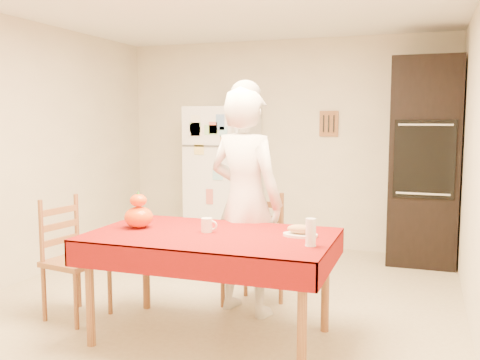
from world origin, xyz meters
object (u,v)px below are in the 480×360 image
at_px(oven_cabinet, 424,162).
at_px(dining_table, 211,243).
at_px(pumpkin_lower, 139,217).
at_px(wine_glass, 311,232).
at_px(refrigerator, 223,178).
at_px(seated_woman, 245,202).
at_px(chair_left, 70,254).
at_px(chair_far, 256,245).
at_px(coffee_mug, 207,225).
at_px(bread_plate, 300,235).

xyz_separation_m(oven_cabinet, dining_table, (-1.39, -2.62, -0.41)).
bearing_deg(pumpkin_lower, oven_cabinet, 52.90).
relative_size(pumpkin_lower, wine_glass, 1.19).
xyz_separation_m(refrigerator, wine_glass, (1.62, -2.70, -0.00)).
bearing_deg(pumpkin_lower, seated_woman, 42.02).
xyz_separation_m(dining_table, chair_left, (-1.21, 0.04, -0.18)).
height_order(refrigerator, seated_woman, seated_woman).
relative_size(chair_far, coffee_mug, 9.50).
height_order(chair_far, wine_glass, chair_far).
relative_size(chair_far, wine_glass, 5.40).
bearing_deg(bread_plate, wine_glass, -63.93).
distance_m(seated_woman, pumpkin_lower, 0.86).
bearing_deg(coffee_mug, chair_left, -179.97).
xyz_separation_m(chair_far, seated_woman, (-0.03, -0.21, 0.39)).
height_order(chair_far, pumpkin_lower, chair_far).
bearing_deg(coffee_mug, wine_glass, -12.22).
height_order(oven_cabinet, coffee_mug, oven_cabinet).
relative_size(oven_cabinet, coffee_mug, 22.00).
relative_size(seated_woman, pumpkin_lower, 8.58).
bearing_deg(chair_far, wine_glass, -39.39).
bearing_deg(seated_woman, wine_glass, 149.48).
distance_m(chair_left, coffee_mug, 1.20).
relative_size(chair_left, coffee_mug, 9.50).
bearing_deg(bread_plate, seated_woman, 139.81).
relative_size(dining_table, coffee_mug, 17.00).
distance_m(refrigerator, wine_glass, 3.15).
relative_size(seated_woman, wine_glass, 10.24).
bearing_deg(refrigerator, chair_far, -61.22).
bearing_deg(oven_cabinet, chair_far, -125.61).
bearing_deg(dining_table, bread_plate, 11.16).
bearing_deg(dining_table, refrigerator, 109.14).
xyz_separation_m(coffee_mug, wine_glass, (0.78, -0.17, 0.04)).
xyz_separation_m(dining_table, wine_glass, (0.73, -0.13, 0.16)).
relative_size(refrigerator, pumpkin_lower, 8.10).
bearing_deg(seated_woman, bread_plate, 156.04).
bearing_deg(refrigerator, pumpkin_lower, -83.07).
distance_m(refrigerator, chair_left, 2.58).
bearing_deg(wine_glass, refrigerator, 121.00).
bearing_deg(refrigerator, bread_plate, -58.52).
xyz_separation_m(refrigerator, bread_plate, (1.50, -2.45, -0.08)).
height_order(refrigerator, oven_cabinet, oven_cabinet).
height_order(dining_table, pumpkin_lower, pumpkin_lower).
xyz_separation_m(chair_left, pumpkin_lower, (0.63, -0.02, 0.33)).
distance_m(refrigerator, oven_cabinet, 2.29).
height_order(dining_table, seated_woman, seated_woman).
bearing_deg(pumpkin_lower, wine_glass, -6.33).
bearing_deg(chair_far, pumpkin_lower, -114.73).
distance_m(refrigerator, bread_plate, 2.87).
xyz_separation_m(dining_table, chair_far, (0.08, 0.80, -0.18)).
height_order(chair_left, bread_plate, chair_left).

